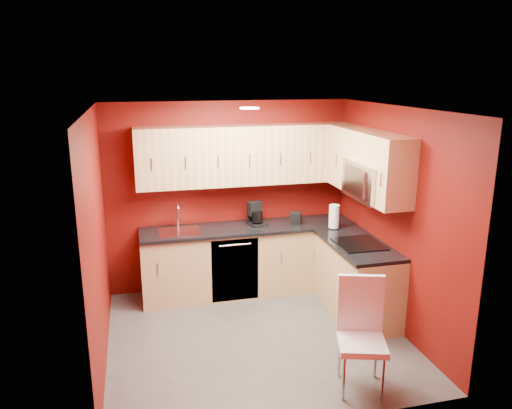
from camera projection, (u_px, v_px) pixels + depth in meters
name	position (u px, v px, depth m)	size (l,w,h in m)	color
floor	(256.00, 337.00, 5.55)	(3.20, 3.20, 0.00)	#514F4C
ceiling	(257.00, 109.00, 4.91)	(3.20, 3.20, 0.00)	white
wall_back	(229.00, 196.00, 6.63)	(3.20, 3.20, 0.00)	#660F09
wall_front	(304.00, 287.00, 3.82)	(3.20, 3.20, 0.00)	#660F09
wall_left	(97.00, 242.00, 4.85)	(3.00, 3.00, 0.00)	#660F09
wall_right	(394.00, 219.00, 5.60)	(3.00, 3.00, 0.00)	#660F09
base_cabinets_back	(249.00, 260.00, 6.61)	(2.80, 0.60, 0.87)	tan
base_cabinets_right	(356.00, 280.00, 5.98)	(0.60, 1.30, 0.87)	tan
countertop_back	(249.00, 228.00, 6.48)	(2.80, 0.63, 0.04)	black
countertop_right	(358.00, 245.00, 5.84)	(0.63, 1.27, 0.04)	black
upper_cabinets_back	(246.00, 155.00, 6.37)	(2.80, 0.35, 0.75)	tan
upper_cabinets_right	(366.00, 157.00, 5.81)	(0.35, 1.55, 0.75)	tan
microwave	(372.00, 181.00, 5.64)	(0.42, 0.76, 0.42)	silver
cooktop	(359.00, 244.00, 5.80)	(0.50, 0.55, 0.01)	black
sink	(179.00, 229.00, 6.27)	(0.52, 0.42, 0.35)	silver
dishwasher_front	(235.00, 270.00, 6.28)	(0.60, 0.02, 0.82)	black
downlight	(250.00, 108.00, 5.19)	(0.20, 0.20, 0.01)	white
coffee_maker	(257.00, 214.00, 6.49)	(0.18, 0.24, 0.30)	black
napkin_holder	(296.00, 218.00, 6.57)	(0.14, 0.14, 0.15)	black
paper_towel	(334.00, 217.00, 6.36)	(0.17, 0.17, 0.31)	white
dining_chair	(362.00, 337.00, 4.51)	(0.42, 0.44, 1.05)	silver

